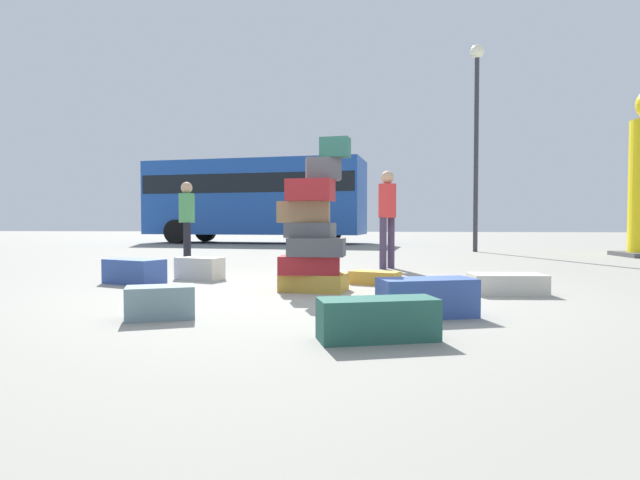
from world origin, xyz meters
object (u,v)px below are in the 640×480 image
Objects in this scene: suitcase_cream_left_side at (507,284)px; suitcase_teal_right_side at (378,319)px; suitcase_navy_foreground_near at (134,271)px; person_tourist_with_camera at (387,210)px; suitcase_tan_behind_tower at (375,278)px; suitcase_slate_upright_blue at (160,302)px; suitcase_tower at (313,233)px; suitcase_navy_foreground_far at (427,297)px; person_bearded_onlooker at (187,215)px; lamp_post at (477,115)px; suitcase_cream_white_trunk at (200,268)px; parked_bus at (255,196)px.

suitcase_teal_right_side is at bearing -125.82° from suitcase_cream_left_side.
suitcase_navy_foreground_near is 0.45× the size of person_tourist_with_camera.
suitcase_tan_behind_tower is 1.15× the size of suitcase_slate_upright_blue.
suitcase_tower reaches higher than person_tourist_with_camera.
suitcase_navy_foreground_near is (-2.36, 0.45, -0.50)m from suitcase_tower.
suitcase_teal_right_side is (-0.40, -0.89, -0.02)m from suitcase_navy_foreground_far.
person_bearded_onlooker reaches higher than suitcase_teal_right_side.
person_tourist_with_camera is at bearing 75.17° from suitcase_navy_foreground_far.
person_bearded_onlooker is at bearing -143.09° from lamp_post.
suitcase_tower reaches higher than suitcase_teal_right_side.
suitcase_tower is 2.50m from suitcase_teal_right_side.
suitcase_cream_left_side is 1.59m from suitcase_tan_behind_tower.
suitcase_cream_white_trunk is (-1.70, 1.02, -0.51)m from suitcase_tower.
person_tourist_with_camera is at bearing 52.39° from person_bearded_onlooker.
suitcase_cream_left_side is 3.62m from suitcase_slate_upright_blue.
suitcase_cream_white_trunk is 1.18× the size of suitcase_slate_upright_blue.
person_tourist_with_camera reaches higher than person_bearded_onlooker.
parked_bus is (-2.30, 12.50, 1.68)m from suitcase_cream_white_trunk.
person_bearded_onlooker is 0.28× the size of lamp_post.
suitcase_tan_behind_tower is 0.37× the size of person_tourist_with_camera.
suitcase_slate_upright_blue is at bearing 145.17° from suitcase_teal_right_side.
suitcase_tower is 2.85× the size of suitcase_tan_behind_tower.
suitcase_tower is 4.67m from person_bearded_onlooker.
lamp_post is at bearing 76.69° from suitcase_cream_left_side.
suitcase_cream_left_side is at bearing 15.07° from suitcase_navy_foreground_near.
person_bearded_onlooker is (-1.89, 5.42, 0.80)m from suitcase_slate_upright_blue.
person_bearded_onlooker is 0.94× the size of person_tourist_with_camera.
person_tourist_with_camera is 0.19× the size of parked_bus.
suitcase_navy_foreground_far is 1.77m from suitcase_cream_left_side.
suitcase_tower is 3.10m from person_tourist_with_camera.
suitcase_teal_right_side is 7.04m from person_bearded_onlooker.
suitcase_tower is 2.22× the size of suitcase_navy_foreground_far.
suitcase_slate_upright_blue is 0.68× the size of suitcase_teal_right_side.
suitcase_tower is 2.23× the size of suitcase_cream_left_side.
lamp_post reaches higher than person_bearded_onlooker.
person_tourist_with_camera is 6.50m from lamp_post.
parked_bus is at bearing 89.52° from suitcase_teal_right_side.
suitcase_navy_foreground_near is 1.18× the size of suitcase_cream_white_trunk.
suitcase_cream_white_trunk is at bearing -124.57° from lamp_post.
suitcase_cream_white_trunk is 12.82m from parked_bus.
suitcase_teal_right_side is at bearing 37.13° from person_tourist_with_camera.
suitcase_cream_left_side is (4.49, -0.44, -0.05)m from suitcase_navy_foreground_near.
parked_bus is at bearing 144.87° from lamp_post.
lamp_post is (3.35, 8.34, 3.01)m from suitcase_tower.
suitcase_cream_left_side is at bearing 2.45° from suitcase_cream_white_trunk.
lamp_post reaches higher than parked_bus.
suitcase_cream_white_trunk is at bearing 120.96° from suitcase_navy_foreground_far.
person_bearded_onlooker is at bearing 104.24° from suitcase_teal_right_side.
suitcase_navy_foreground_far is 0.97m from suitcase_teal_right_side.
person_tourist_with_camera is at bearing -114.52° from lamp_post.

